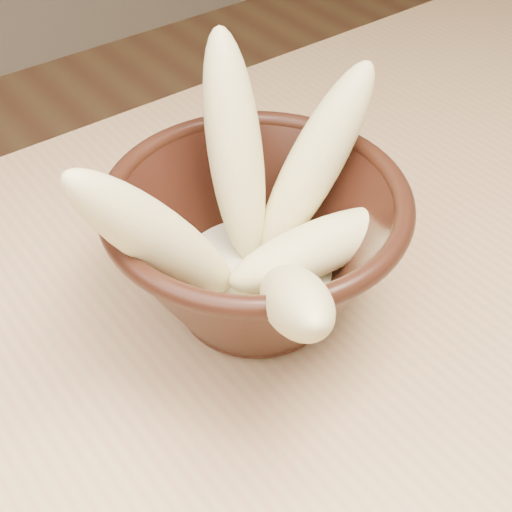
# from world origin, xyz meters

# --- Properties ---
(table) EXTENTS (1.20, 0.80, 0.75)m
(table) POSITION_xyz_m (0.00, 0.00, 0.67)
(table) COLOR tan
(table) RESTS_ON ground
(bowl) EXTENTS (0.24, 0.24, 0.13)m
(bowl) POSITION_xyz_m (-0.12, 0.05, 0.82)
(bowl) COLOR black
(bowl) RESTS_ON table
(milk_puddle) EXTENTS (0.13, 0.13, 0.02)m
(milk_puddle) POSITION_xyz_m (-0.12, 0.05, 0.79)
(milk_puddle) COLOR beige
(milk_puddle) RESTS_ON bowl
(banana_upright) EXTENTS (0.08, 0.13, 0.19)m
(banana_upright) POSITION_xyz_m (-0.11, 0.10, 0.88)
(banana_upright) COLOR #DECE83
(banana_upright) RESTS_ON bowl
(banana_left) EXTENTS (0.15, 0.05, 0.18)m
(banana_left) POSITION_xyz_m (-0.21, 0.05, 0.87)
(banana_left) COLOR #DECE83
(banana_left) RESTS_ON bowl
(banana_right) EXTENTS (0.14, 0.05, 0.17)m
(banana_right) POSITION_xyz_m (-0.05, 0.06, 0.87)
(banana_right) COLOR #DECE83
(banana_right) RESTS_ON bowl
(banana_across) EXTENTS (0.16, 0.07, 0.06)m
(banana_across) POSITION_xyz_m (-0.09, 0.02, 0.83)
(banana_across) COLOR #DECE83
(banana_across) RESTS_ON bowl
(banana_front) EXTENTS (0.13, 0.18, 0.16)m
(banana_front) POSITION_xyz_m (-0.16, -0.04, 0.86)
(banana_front) COLOR #DECE83
(banana_front) RESTS_ON bowl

